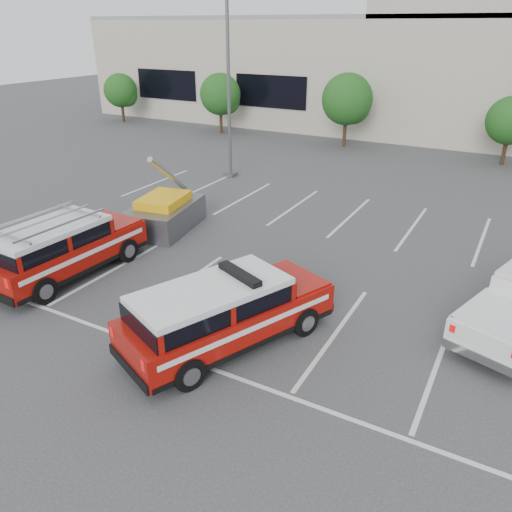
{
  "coord_description": "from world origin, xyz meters",
  "views": [
    {
      "loc": [
        6.34,
        -11.01,
        7.69
      ],
      "look_at": [
        -0.55,
        1.46,
        1.05
      ],
      "focal_mm": 35.0,
      "sensor_mm": 36.0,
      "label": 1
    }
  ],
  "objects_px": {
    "ladder_suv": "(63,252)",
    "convention_building": "(457,67)",
    "light_pole_left": "(228,78)",
    "tree_mid_left": "(348,101)",
    "tree_left": "(222,96)",
    "tree_mid_right": "(512,122)",
    "utility_rig": "(161,214)",
    "fire_chief_suv": "(225,317)",
    "tree_far_left": "(122,92)"
  },
  "relations": [
    {
      "from": "tree_mid_right",
      "to": "tree_far_left",
      "type": "bearing_deg",
      "value": 180.0
    },
    {
      "from": "tree_mid_left",
      "to": "ladder_suv",
      "type": "height_order",
      "value": "tree_mid_left"
    },
    {
      "from": "tree_mid_left",
      "to": "fire_chief_suv",
      "type": "xyz_separation_m",
      "value": [
        5.23,
        -23.8,
        -2.23
      ]
    },
    {
      "from": "tree_left",
      "to": "tree_mid_right",
      "type": "distance_m",
      "value": 20.0
    },
    {
      "from": "utility_rig",
      "to": "tree_mid_right",
      "type": "bearing_deg",
      "value": 47.38
    },
    {
      "from": "convention_building",
      "to": "utility_rig",
      "type": "bearing_deg",
      "value": -103.1
    },
    {
      "from": "fire_chief_suv",
      "to": "ladder_suv",
      "type": "distance_m",
      "value": 6.88
    },
    {
      "from": "convention_building",
      "to": "tree_mid_left",
      "type": "relative_size",
      "value": 12.38
    },
    {
      "from": "tree_mid_left",
      "to": "tree_mid_right",
      "type": "bearing_deg",
      "value": -0.0
    },
    {
      "from": "tree_left",
      "to": "utility_rig",
      "type": "distance_m",
      "value": 20.19
    },
    {
      "from": "ladder_suv",
      "to": "convention_building",
      "type": "bearing_deg",
      "value": 81.32
    },
    {
      "from": "convention_building",
      "to": "tree_mid_left",
      "type": "bearing_deg",
      "value": -117.4
    },
    {
      "from": "convention_building",
      "to": "fire_chief_suv",
      "type": "height_order",
      "value": "convention_building"
    },
    {
      "from": "tree_mid_right",
      "to": "ladder_suv",
      "type": "relative_size",
      "value": 0.73
    },
    {
      "from": "convention_building",
      "to": "tree_mid_right",
      "type": "xyz_separation_m",
      "value": [
        4.91,
        -9.82,
        -2.22
      ]
    },
    {
      "from": "convention_building",
      "to": "light_pole_left",
      "type": "distance_m",
      "value": 21.49
    },
    {
      "from": "tree_mid_left",
      "to": "ladder_suv",
      "type": "bearing_deg",
      "value": -94.0
    },
    {
      "from": "tree_mid_left",
      "to": "fire_chief_suv",
      "type": "bearing_deg",
      "value": -77.62
    },
    {
      "from": "light_pole_left",
      "to": "ladder_suv",
      "type": "distance_m",
      "value": 13.74
    },
    {
      "from": "convention_building",
      "to": "ladder_suv",
      "type": "xyz_separation_m",
      "value": [
        -6.7,
        -32.82,
        -3.87
      ]
    },
    {
      "from": "convention_building",
      "to": "light_pole_left",
      "type": "relative_size",
      "value": 5.86
    },
    {
      "from": "convention_building",
      "to": "ladder_suv",
      "type": "height_order",
      "value": "convention_building"
    },
    {
      "from": "utility_rig",
      "to": "convention_building",
      "type": "bearing_deg",
      "value": 66.45
    },
    {
      "from": "tree_left",
      "to": "tree_mid_right",
      "type": "bearing_deg",
      "value": -0.0
    },
    {
      "from": "fire_chief_suv",
      "to": "utility_rig",
      "type": "bearing_deg",
      "value": 162.85
    },
    {
      "from": "convention_building",
      "to": "light_pole_left",
      "type": "height_order",
      "value": "convention_building"
    },
    {
      "from": "tree_left",
      "to": "ladder_suv",
      "type": "bearing_deg",
      "value": -69.96
    },
    {
      "from": "tree_left",
      "to": "ladder_suv",
      "type": "relative_size",
      "value": 0.8
    },
    {
      "from": "tree_far_left",
      "to": "fire_chief_suv",
      "type": "distance_m",
      "value": 34.72
    },
    {
      "from": "tree_mid_right",
      "to": "utility_rig",
      "type": "distance_m",
      "value": 21.53
    },
    {
      "from": "convention_building",
      "to": "ladder_suv",
      "type": "distance_m",
      "value": 33.72
    },
    {
      "from": "tree_left",
      "to": "fire_chief_suv",
      "type": "bearing_deg",
      "value": -57.39
    },
    {
      "from": "light_pole_left",
      "to": "ladder_suv",
      "type": "relative_size",
      "value": 1.86
    },
    {
      "from": "light_pole_left",
      "to": "fire_chief_suv",
      "type": "bearing_deg",
      "value": -58.84
    },
    {
      "from": "tree_left",
      "to": "ladder_suv",
      "type": "height_order",
      "value": "tree_left"
    },
    {
      "from": "convention_building",
      "to": "tree_left",
      "type": "relative_size",
      "value": 13.58
    },
    {
      "from": "tree_mid_left",
      "to": "light_pole_left",
      "type": "xyz_separation_m",
      "value": [
        -3.09,
        -10.05,
        2.14
      ]
    },
    {
      "from": "light_pole_left",
      "to": "fire_chief_suv",
      "type": "height_order",
      "value": "light_pole_left"
    },
    {
      "from": "tree_mid_left",
      "to": "light_pole_left",
      "type": "height_order",
      "value": "light_pole_left"
    },
    {
      "from": "convention_building",
      "to": "tree_far_left",
      "type": "distance_m",
      "value": 27.03
    },
    {
      "from": "tree_left",
      "to": "tree_far_left",
      "type": "bearing_deg",
      "value": -180.0
    },
    {
      "from": "tree_far_left",
      "to": "tree_left",
      "type": "height_order",
      "value": "tree_left"
    },
    {
      "from": "tree_left",
      "to": "utility_rig",
      "type": "height_order",
      "value": "tree_left"
    },
    {
      "from": "light_pole_left",
      "to": "tree_mid_right",
      "type": "bearing_deg",
      "value": 37.5
    },
    {
      "from": "tree_left",
      "to": "tree_mid_right",
      "type": "xyz_separation_m",
      "value": [
        20.0,
        -0.0,
        -0.27
      ]
    },
    {
      "from": "ladder_suv",
      "to": "tree_mid_right",
      "type": "bearing_deg",
      "value": 66.08
    },
    {
      "from": "tree_mid_left",
      "to": "utility_rig",
      "type": "distance_m",
      "value": 18.37
    },
    {
      "from": "ladder_suv",
      "to": "utility_rig",
      "type": "xyz_separation_m",
      "value": [
        0.19,
        4.85,
        -0.22
      ]
    },
    {
      "from": "convention_building",
      "to": "tree_far_left",
      "type": "bearing_deg",
      "value": -158.63
    },
    {
      "from": "tree_far_left",
      "to": "utility_rig",
      "type": "xyz_separation_m",
      "value": [
        18.58,
        -18.16,
        -1.87
      ]
    }
  ]
}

